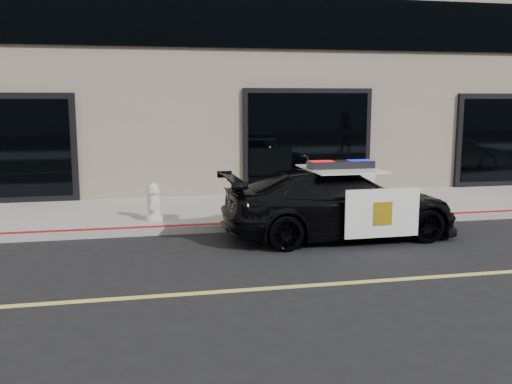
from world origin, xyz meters
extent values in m
plane|color=black|center=(0.00, 0.00, 0.00)|extent=(120.00, 120.00, 0.00)
cube|color=gray|center=(0.00, 5.25, 0.07)|extent=(60.00, 3.50, 0.15)
imported|color=black|center=(-1.66, 2.65, 0.65)|extent=(1.96, 4.54, 1.30)
cube|color=white|center=(-1.21, 1.72, 0.63)|extent=(1.39, 0.05, 0.87)
cube|color=white|center=(-1.24, 3.58, 0.63)|extent=(1.39, 0.05, 0.87)
cube|color=white|center=(-1.66, 2.65, 1.31)|extent=(1.32, 1.58, 0.02)
cube|color=gold|center=(-1.21, 1.69, 0.63)|extent=(0.35, 0.02, 0.41)
cube|color=black|center=(-1.66, 2.65, 1.39)|extent=(1.25, 0.34, 0.15)
cube|color=red|center=(-2.04, 2.64, 1.40)|extent=(0.44, 0.29, 0.14)
cube|color=#0C19CC|center=(-1.28, 2.65, 1.40)|extent=(0.44, 0.29, 0.14)
cylinder|color=beige|center=(-5.09, 4.23, 0.19)|extent=(0.36, 0.36, 0.08)
cylinder|color=beige|center=(-5.09, 4.23, 0.48)|extent=(0.26, 0.26, 0.49)
cylinder|color=beige|center=(-5.09, 4.23, 0.74)|extent=(0.31, 0.31, 0.06)
sphere|color=beige|center=(-5.09, 4.23, 0.80)|extent=(0.23, 0.23, 0.23)
cylinder|color=beige|center=(-5.09, 4.23, 0.90)|extent=(0.07, 0.07, 0.07)
cylinder|color=beige|center=(-5.09, 4.39, 0.55)|extent=(0.13, 0.12, 0.13)
cylinder|color=beige|center=(-5.09, 4.06, 0.55)|extent=(0.13, 0.12, 0.13)
cylinder|color=beige|center=(-5.09, 4.03, 0.48)|extent=(0.17, 0.14, 0.17)
camera|label=1|loc=(-5.38, -7.40, 2.61)|focal=40.00mm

